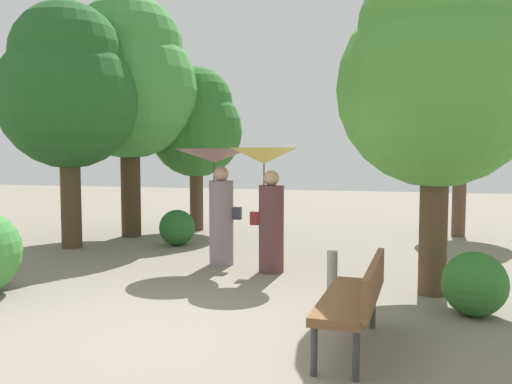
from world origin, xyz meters
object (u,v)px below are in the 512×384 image
at_px(tree_mid_left, 196,122).
at_px(tree_mid_right, 461,129).
at_px(tree_near_right, 437,70).
at_px(park_bench, 356,296).
at_px(tree_far_back, 129,78).
at_px(tree_near_left, 68,86).
at_px(path_marker_post, 332,282).
at_px(person_right, 267,187).
at_px(person_left, 217,181).

height_order(tree_mid_left, tree_mid_right, tree_mid_left).
distance_m(tree_near_right, tree_mid_left, 6.63).
bearing_deg(park_bench, tree_mid_right, 170.40).
bearing_deg(tree_far_back, tree_near_right, -29.23).
bearing_deg(tree_mid_left, tree_mid_right, 5.37).
xyz_separation_m(tree_near_left, path_marker_post, (5.21, -2.87, -2.67)).
xyz_separation_m(tree_near_left, tree_mid_right, (7.26, 3.23, -0.73)).
bearing_deg(tree_mid_right, tree_near_left, -155.98).
xyz_separation_m(person_right, tree_far_back, (-3.58, 2.59, 2.07)).
relative_size(park_bench, tree_near_right, 0.35).
xyz_separation_m(tree_mid_left, tree_far_back, (-1.04, -1.19, 0.88)).
relative_size(tree_mid_right, tree_far_back, 0.67).
distance_m(tree_near_left, tree_mid_left, 3.13).
height_order(tree_mid_left, tree_far_back, tree_far_back).
height_order(park_bench, tree_far_back, tree_far_back).
distance_m(person_left, tree_near_left, 3.63).
relative_size(person_left, park_bench, 1.22).
distance_m(person_left, park_bench, 4.13).
relative_size(person_right, path_marker_post, 2.68).
bearing_deg(park_bench, tree_near_left, -122.04).
xyz_separation_m(park_bench, tree_near_right, (0.82, 2.19, 2.32)).
height_order(person_right, path_marker_post, person_right).
bearing_deg(path_marker_post, tree_mid_right, 71.44).
xyz_separation_m(tree_far_back, path_marker_post, (4.75, -4.38, -3.01)).
bearing_deg(tree_mid_left, tree_near_right, -42.73).
xyz_separation_m(park_bench, path_marker_post, (-0.34, 1.12, -0.16)).
height_order(person_right, tree_mid_right, tree_mid_right).
height_order(person_right, tree_near_right, tree_near_right).
distance_m(person_right, path_marker_post, 2.33).
xyz_separation_m(tree_near_left, tree_mid_left, (1.50, 2.69, -0.55)).
bearing_deg(park_bench, person_left, -139.70).
height_order(tree_mid_right, tree_far_back, tree_far_back).
relative_size(tree_mid_right, path_marker_post, 4.84).
height_order(tree_mid_right, path_marker_post, tree_mid_right).
distance_m(tree_near_left, path_marker_post, 6.52).
height_order(person_right, park_bench, person_right).
xyz_separation_m(person_right, park_bench, (1.51, -2.91, -0.78)).
relative_size(park_bench, tree_mid_left, 0.41).
xyz_separation_m(person_right, tree_near_right, (2.33, -0.72, 1.55)).
relative_size(person_right, park_bench, 1.23).
bearing_deg(person_right, person_left, 64.72).
distance_m(person_left, tree_mid_right, 5.81).
xyz_separation_m(person_left, tree_far_back, (-2.68, 2.25, 2.00)).
relative_size(tree_far_back, path_marker_post, 7.25).
relative_size(tree_near_left, tree_far_back, 0.90).
xyz_separation_m(tree_mid_left, tree_mid_right, (5.76, 0.54, -0.19)).
distance_m(person_left, tree_near_right, 3.70).
bearing_deg(tree_mid_left, park_bench, -58.83).
xyz_separation_m(person_left, tree_near_right, (3.23, -1.05, 1.48)).
height_order(tree_near_left, path_marker_post, tree_near_left).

